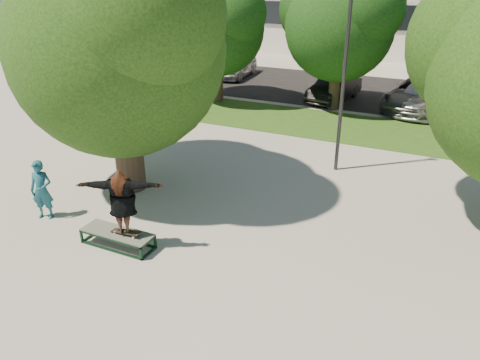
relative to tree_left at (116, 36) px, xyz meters
The scene contains 15 objects.
ground 6.26m from the tree_left, 14.31° to the right, with size 120.00×120.00×0.00m, color gray.
grass_strip 10.87m from the tree_left, 57.80° to the left, with size 30.00×4.00×0.02m, color #1D4A15.
asphalt_strip 16.13m from the tree_left, 73.93° to the left, with size 40.00×8.00×0.01m, color black.
tree_left is the anchor object (origin of this frame).
bg_tree_left 10.26m from the tree_left, 102.86° to the left, with size 5.28×4.51×5.77m.
bg_tree_mid 11.45m from the tree_left, 73.68° to the left, with size 5.76×4.92×6.24m.
bg_tree_right 13.66m from the tree_left, 50.20° to the left, with size 5.04×4.31×5.43m.
lamppost 6.70m from the tree_left, 36.42° to the left, with size 0.25×0.15×6.11m.
grind_box 5.42m from the tree_left, 58.08° to the right, with size 1.80×0.60×0.38m.
skater_rig 4.76m from the tree_left, 54.42° to the right, with size 2.00×1.25×1.66m.
bystander 4.52m from the tree_left, 107.89° to the right, with size 0.59×0.39×1.61m, color #195561.
car_silver_a 16.21m from the tree_left, 104.34° to the left, with size 1.67×4.16×1.42m, color #A7A6AB.
car_dark 13.31m from the tree_left, 76.79° to the left, with size 1.35×3.88×1.28m, color black.
car_grey 14.76m from the tree_left, 61.60° to the left, with size 2.26×4.90×1.36m, color #595A5E.
car_silver_b 14.78m from the tree_left, 60.16° to the left, with size 1.95×4.79×1.39m, color #ADADB2.
Camera 1 is at (4.23, -9.16, 6.10)m, focal length 35.00 mm.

